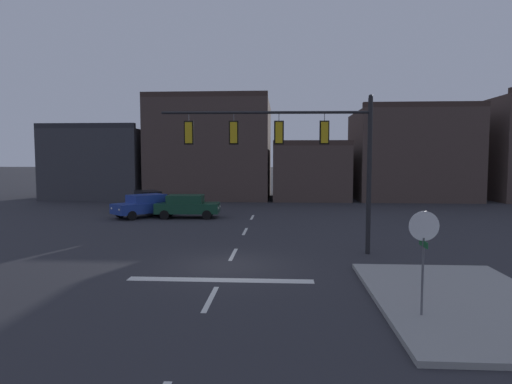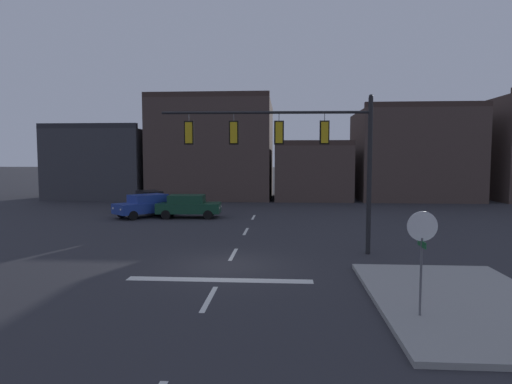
{
  "view_description": "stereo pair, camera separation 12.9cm",
  "coord_description": "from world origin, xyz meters",
  "px_view_note": "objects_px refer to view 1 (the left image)",
  "views": [
    {
      "loc": [
        2.1,
        -16.48,
        4.15
      ],
      "look_at": [
        0.99,
        2.0,
        2.73
      ],
      "focal_mm": 30.48,
      "sensor_mm": 36.0,
      "label": 1
    },
    {
      "loc": [
        2.23,
        -16.47,
        4.15
      ],
      "look_at": [
        0.99,
        2.0,
        2.73
      ],
      "focal_mm": 30.48,
      "sensor_mm": 36.0,
      "label": 2
    }
  ],
  "objects_px": {
    "car_lot_middle": "(187,206)",
    "car_lot_farside": "(148,200)",
    "signal_mast_near_side": "(296,144)",
    "stop_sign": "(424,238)",
    "car_lot_nearside": "(145,205)"
  },
  "relations": [
    {
      "from": "stop_sign",
      "to": "car_lot_middle",
      "type": "bearing_deg",
      "value": 118.51
    },
    {
      "from": "car_lot_farside",
      "to": "signal_mast_near_side",
      "type": "bearing_deg",
      "value": -52.82
    },
    {
      "from": "car_lot_middle",
      "to": "car_lot_farside",
      "type": "xyz_separation_m",
      "value": [
        -3.94,
        3.67,
        0.0
      ]
    },
    {
      "from": "car_lot_middle",
      "to": "car_lot_farside",
      "type": "height_order",
      "value": "same"
    },
    {
      "from": "car_lot_nearside",
      "to": "car_lot_farside",
      "type": "height_order",
      "value": "same"
    },
    {
      "from": "signal_mast_near_side",
      "to": "car_lot_nearside",
      "type": "xyz_separation_m",
      "value": [
        -10.31,
        11.27,
        -3.93
      ]
    },
    {
      "from": "signal_mast_near_side",
      "to": "car_lot_nearside",
      "type": "distance_m",
      "value": 15.77
    },
    {
      "from": "stop_sign",
      "to": "car_lot_middle",
      "type": "xyz_separation_m",
      "value": [
        -10.25,
        18.87,
        -1.29
      ]
    },
    {
      "from": "signal_mast_near_side",
      "to": "stop_sign",
      "type": "height_order",
      "value": "signal_mast_near_side"
    },
    {
      "from": "signal_mast_near_side",
      "to": "car_lot_nearside",
      "type": "height_order",
      "value": "signal_mast_near_side"
    },
    {
      "from": "signal_mast_near_side",
      "to": "car_lot_middle",
      "type": "distance_m",
      "value": 13.82
    },
    {
      "from": "stop_sign",
      "to": "car_lot_farside",
      "type": "height_order",
      "value": "stop_sign"
    },
    {
      "from": "car_lot_farside",
      "to": "car_lot_nearside",
      "type": "bearing_deg",
      "value": -75.74
    },
    {
      "from": "car_lot_nearside",
      "to": "car_lot_middle",
      "type": "distance_m",
      "value": 3.06
    },
    {
      "from": "car_lot_middle",
      "to": "car_lot_farside",
      "type": "distance_m",
      "value": 5.39
    }
  ]
}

